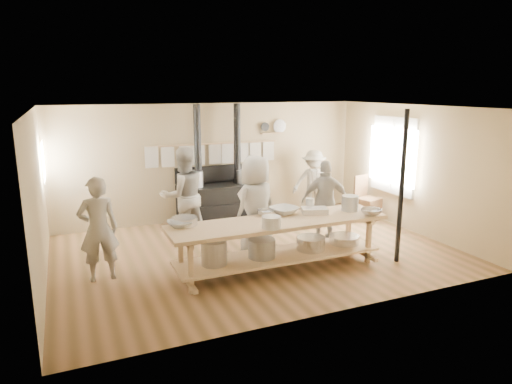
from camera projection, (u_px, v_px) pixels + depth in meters
ground at (257, 252)px, 8.31m from camera, size 7.00×7.00×0.00m
room_shell at (257, 164)px, 7.95m from camera, size 7.00×7.00×7.00m
window_right at (393, 156)px, 9.84m from camera, size 0.09×1.50×1.65m
left_opening at (43, 161)px, 8.43m from camera, size 0.00×0.90×0.90m
stove at (219, 199)px, 10.09m from camera, size 1.90×0.75×2.60m
towel_rail at (214, 151)px, 10.12m from camera, size 3.00×0.04×0.47m
back_wall_shelf at (274, 128)px, 10.61m from camera, size 0.63×0.14×0.32m
prep_table at (278, 240)px, 7.38m from camera, size 3.60×0.90×0.85m
support_post at (402, 188)px, 7.59m from camera, size 0.08×0.08×2.60m
cook_far_left at (98, 229)px, 6.96m from camera, size 0.61×0.42×1.64m
cook_left at (183, 196)px, 8.65m from camera, size 0.97×0.79×1.85m
cook_center at (256, 207)px, 7.89m from camera, size 1.04×0.87×1.81m
cook_right at (325, 201)px, 8.80m from camera, size 1.00×0.72×1.58m
cook_by_window at (313, 182)px, 10.77m from camera, size 1.12×0.94×1.51m
chair at (367, 207)px, 10.34m from camera, size 0.59×0.59×1.00m
bowl_white_a at (180, 224)px, 6.96m from camera, size 0.38×0.38×0.09m
bowl_steel_a at (266, 213)px, 7.57m from camera, size 0.45×0.45×0.10m
bowl_white_b at (284, 210)px, 7.70m from camera, size 0.58×0.58×0.11m
bowl_steel_b at (371, 212)px, 7.60m from camera, size 0.48×0.48×0.11m
roasting_pan at (314, 211)px, 7.72m from camera, size 0.50×0.41×0.10m
mixing_bowl_large at (185, 221)px, 7.04m from camera, size 0.47×0.47×0.13m
bucket_galv at (350, 203)px, 7.87m from camera, size 0.37×0.37×0.26m
deep_bowl_enamel at (271, 222)px, 6.89m from camera, size 0.36×0.36×0.18m
pitcher at (310, 204)px, 7.87m from camera, size 0.14×0.14×0.22m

